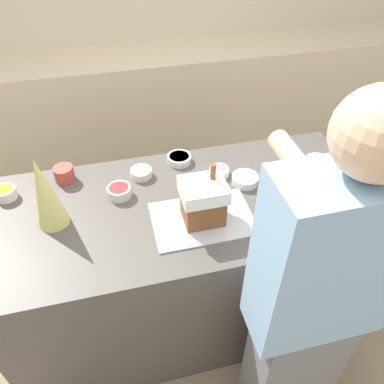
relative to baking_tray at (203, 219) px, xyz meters
The scene contains 15 objects.
ground_plane 0.92m from the baking_tray, 105.76° to the left, with size 12.00×12.00×0.00m, color gray.
back_cabinet_block 1.97m from the baking_tray, 91.06° to the left, with size 6.00×0.60×0.94m.
kitchen_island 0.47m from the baking_tray, 105.76° to the left, with size 1.82×0.83×0.90m.
baking_tray is the anchor object (origin of this frame).
gingerbread_house 0.11m from the baking_tray, 28.87° to the left, with size 0.19×0.17×0.27m.
decorative_tree 0.68m from the baking_tray, 167.51° to the left, with size 0.14×0.14×0.35m.
candy_bowl_front_corner 0.34m from the baking_tray, 35.93° to the left, with size 0.13×0.13×0.04m.
candy_bowl_beside_tree 0.43m from the baking_tray, 144.01° to the left, with size 0.11×0.11×0.05m.
candy_bowl_near_tray_right 0.44m from the baking_tray, 120.72° to the left, with size 0.11×0.11×0.04m.
candy_bowl_near_tray_left 0.72m from the baking_tray, 18.19° to the left, with size 0.13×0.13×0.05m.
candy_bowl_center_rear 0.95m from the baking_tray, 157.15° to the left, with size 0.10×0.10×0.05m.
candy_bowl_behind_tray 0.34m from the baking_tray, 60.36° to the left, with size 0.10×0.10×0.04m.
candy_bowl_far_left 0.45m from the baking_tray, 91.09° to the left, with size 0.13×0.13×0.04m.
mug 0.74m from the baking_tray, 143.98° to the left, with size 0.10×0.10×0.08m.
person 0.59m from the baking_tray, 64.04° to the right, with size 0.46×0.58×1.76m.
Camera 1 is at (-0.29, -1.27, 2.11)m, focal length 35.00 mm.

